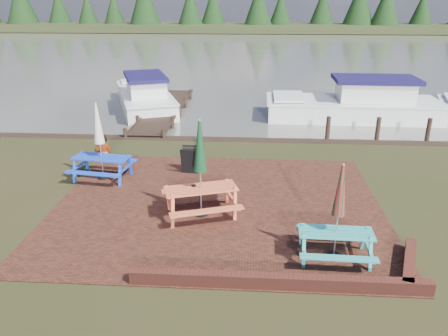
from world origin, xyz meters
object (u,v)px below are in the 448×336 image
object	(u,v)px
boat_jetty	(145,97)
picnic_table_teal	(337,227)
person	(102,135)
chalkboard	(190,160)
picnic_table_blue	(101,153)
picnic_table_red	(201,184)
boat_near	(356,106)
jetty	(165,110)

from	to	relation	value
boat_jetty	picnic_table_teal	bearing A→B (deg)	-81.97
picnic_table_teal	person	distance (m)	9.39
chalkboard	picnic_table_blue	bearing A→B (deg)	-160.48
picnic_table_red	boat_jetty	world-z (taller)	picnic_table_red
boat_jetty	boat_near	world-z (taller)	boat_near
person	chalkboard	bearing A→B (deg)	145.00
chalkboard	boat_near	size ratio (longest dim) A/B	0.11
picnic_table_teal	jetty	bearing A→B (deg)	118.10
picnic_table_blue	person	xyz separation A→B (m)	(-0.61, 1.92, 0.01)
boat_jetty	person	xyz separation A→B (m)	(0.42, -8.21, 0.45)
picnic_table_blue	chalkboard	xyz separation A→B (m)	(2.70, 0.67, -0.40)
boat_jetty	picnic_table_blue	bearing A→B (deg)	-104.27
boat_jetty	person	bearing A→B (deg)	-107.14
chalkboard	jetty	bearing A→B (deg)	112.36
picnic_table_teal	chalkboard	distance (m)	6.18
picnic_table_blue	picnic_table_red	bearing A→B (deg)	-25.34
picnic_table_teal	picnic_table_blue	distance (m)	7.77
picnic_table_red	picnic_table_teal	bearing A→B (deg)	-48.92
picnic_table_red	boat_jetty	xyz separation A→B (m)	(-4.44, 12.39, -0.49)
chalkboard	boat_jetty	size ratio (longest dim) A/B	0.12
picnic_table_blue	chalkboard	world-z (taller)	picnic_table_blue
boat_jetty	person	distance (m)	8.23
picnic_table_blue	chalkboard	bearing A→B (deg)	22.28
picnic_table_blue	jetty	size ratio (longest dim) A/B	0.27
picnic_table_red	jetty	world-z (taller)	picnic_table_red
picnic_table_red	person	world-z (taller)	picnic_table_red
picnic_table_teal	boat_near	distance (m)	13.19
picnic_table_teal	chalkboard	size ratio (longest dim) A/B	2.53
chalkboard	jetty	size ratio (longest dim) A/B	0.10
jetty	person	size ratio (longest dim) A/B	5.20
picnic_table_red	boat_jetty	distance (m)	13.17
picnic_table_blue	boat_near	distance (m)	13.05
jetty	boat_jetty	bearing A→B (deg)	131.13
picnic_table_blue	jetty	bearing A→B (deg)	96.30
picnic_table_red	chalkboard	xyz separation A→B (m)	(-0.71, 2.94, -0.46)
chalkboard	boat_near	distance (m)	10.66
picnic_table_teal	picnic_table_red	distance (m)	3.68
chalkboard	picnic_table_red	bearing A→B (deg)	-70.90
jetty	boat_near	xyz separation A→B (m)	(9.44, 0.08, 0.35)
picnic_table_blue	boat_jetty	xyz separation A→B (m)	(-1.03, 10.13, -0.44)
boat_jetty	person	size ratio (longest dim) A/B	4.36
person	jetty	bearing A→B (deg)	-112.11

